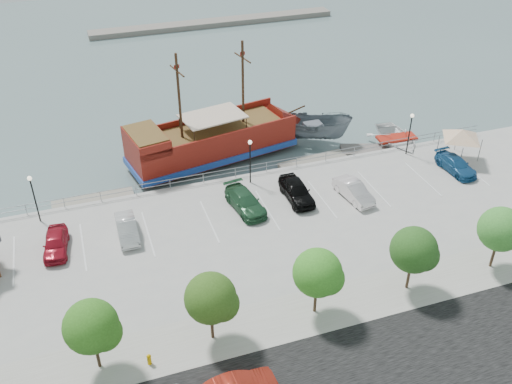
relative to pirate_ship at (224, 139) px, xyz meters
name	(u,v)px	position (x,y,z in m)	size (l,w,h in m)	color
ground	(275,233)	(0.38, -13.42, -2.01)	(160.00, 160.00, 0.00)	slate
street	(371,377)	(0.38, -29.42, -1.00)	(100.00, 8.00, 0.04)	black
sidewalk	(328,308)	(0.38, -23.42, -0.99)	(100.00, 4.00, 0.05)	#9C978D
seawall_railing	(246,170)	(0.38, -5.62, -0.48)	(50.00, 0.06, 1.00)	gray
far_shore	(214,23)	(10.38, 41.58, -1.61)	(40.00, 3.00, 0.80)	gray
pirate_ship	(224,139)	(0.00, 0.00, 0.00)	(19.30, 8.55, 11.98)	maroon
patrol_boat	(313,130)	(9.39, -0.22, -0.49)	(2.96, 7.86, 3.04)	slate
speedboat	(396,141)	(17.12, -3.89, -1.32)	(4.74, 6.64, 1.38)	white
dock_west	(94,201)	(-13.25, -4.22, -1.80)	(7.06, 2.02, 0.40)	gray
dock_mid	(313,162)	(7.80, -4.22, -1.81)	(6.92, 1.98, 0.40)	gray
dock_east	(378,150)	(14.90, -4.22, -1.79)	(7.46, 2.13, 0.43)	slate
canopy_tent	(463,129)	(20.39, -9.41, 2.19)	(5.41, 5.41, 3.68)	slate
fire_hydrant	(149,359)	(-11.76, -24.22, -0.57)	(0.28, 0.28, 0.80)	#CE9700
lamp_post_left	(33,191)	(-17.62, -6.92, 1.93)	(0.36, 0.36, 4.28)	black
lamp_post_mid	(250,154)	(0.38, -6.92, 1.93)	(0.36, 0.36, 4.28)	black
lamp_post_right	(410,127)	(16.38, -6.92, 1.93)	(0.36, 0.36, 4.28)	black
tree_b	(94,328)	(-14.48, -23.49, 2.29)	(3.30, 3.20, 5.00)	#473321
tree_c	(213,300)	(-7.48, -23.49, 2.29)	(3.30, 3.20, 5.00)	#473321
tree_d	(320,274)	(-0.48, -23.49, 2.29)	(3.30, 3.20, 5.00)	#473321
tree_e	(416,251)	(6.52, -23.49, 2.29)	(3.30, 3.20, 5.00)	#473321
tree_f	(503,231)	(13.52, -23.49, 2.29)	(3.30, 3.20, 5.00)	#473321
parked_car_a	(56,243)	(-16.50, -11.26, -0.29)	(1.70, 4.23, 1.44)	maroon
parked_car_b	(127,229)	(-11.17, -11.19, -0.30)	(1.49, 4.27, 1.41)	silver
parked_car_d	(245,201)	(-1.32, -10.68, -0.27)	(2.07, 5.10, 1.48)	#265634
parked_car_e	(297,191)	(3.30, -10.67, -0.18)	(1.95, 4.85, 1.65)	black
parked_car_f	(354,191)	(7.97, -12.17, -0.27)	(1.56, 4.47, 1.47)	white
parked_car_h	(456,165)	(18.93, -11.20, -0.33)	(1.88, 4.63, 1.34)	#1C4F81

